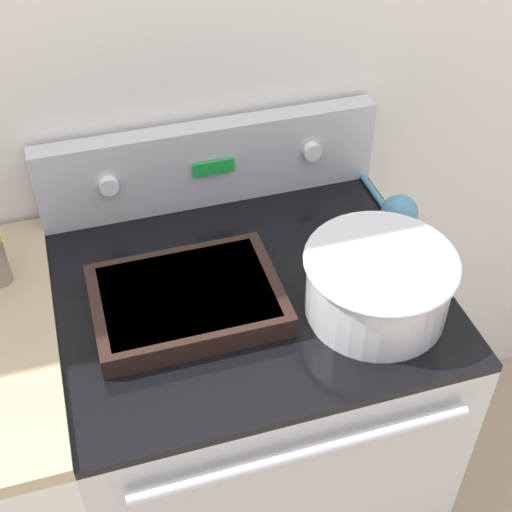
# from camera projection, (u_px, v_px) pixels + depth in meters

# --- Properties ---
(kitchen_wall) EXTENTS (8.00, 0.05, 2.50)m
(kitchen_wall) POSITION_uv_depth(u_px,v_px,m) (199.00, 60.00, 1.45)
(kitchen_wall) COLOR silver
(kitchen_wall) RESTS_ON ground_plane
(stove_range) EXTENTS (0.74, 0.67, 0.94)m
(stove_range) POSITION_uv_depth(u_px,v_px,m) (250.00, 426.00, 1.71)
(stove_range) COLOR #BCBCC1
(stove_range) RESTS_ON ground_plane
(control_panel) EXTENTS (0.74, 0.07, 0.19)m
(control_panel) POSITION_uv_depth(u_px,v_px,m) (210.00, 163.00, 1.55)
(control_panel) COLOR #BCBCC1
(control_panel) RESTS_ON stove_range
(mixing_bowl) EXTENTS (0.28, 0.28, 0.13)m
(mixing_bowl) POSITION_uv_depth(u_px,v_px,m) (378.00, 281.00, 1.30)
(mixing_bowl) COLOR silver
(mixing_bowl) RESTS_ON stove_range
(casserole_dish) EXTENTS (0.35, 0.26, 0.05)m
(casserole_dish) POSITION_uv_depth(u_px,v_px,m) (187.00, 299.00, 1.34)
(casserole_dish) COLOR black
(casserole_dish) RESTS_ON stove_range
(ladle) EXTENTS (0.08, 0.33, 0.08)m
(ladle) POSITION_uv_depth(u_px,v_px,m) (396.00, 210.00, 1.52)
(ladle) COLOR teal
(ladle) RESTS_ON stove_range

